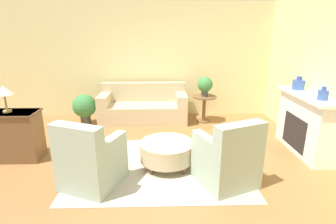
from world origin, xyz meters
TOP-DOWN VIEW (x-y plane):
  - ground_plane at (0.00, 0.00)m, footprint 16.00×16.00m
  - wall_back at (0.00, 2.85)m, footprint 9.58×0.12m
  - rug at (0.00, 0.00)m, footprint 2.73×2.10m
  - couch at (-0.40, 2.30)m, footprint 2.06×0.86m
  - armchair_left at (-0.96, -0.55)m, footprint 0.94×0.95m
  - armchair_right at (0.96, -0.55)m, footprint 0.94×0.95m
  - ottoman_table at (0.12, -0.01)m, footprint 0.86×0.86m
  - side_table at (1.06, 2.18)m, footprint 0.57×0.57m
  - fireplace at (2.59, 0.49)m, footprint 0.44×1.49m
  - dresser at (-2.48, 0.34)m, footprint 0.94×0.48m
  - vase_mantel_near at (2.57, 0.88)m, footprint 0.21×0.21m
  - vase_mantel_far at (2.57, 0.11)m, footprint 0.16×0.16m
  - potted_plant_on_side_table at (1.06, 2.18)m, footprint 0.36×0.36m
  - potted_plant_floor at (-1.74, 2.05)m, footprint 0.54×0.54m
  - table_lamp at (-2.48, 0.34)m, footprint 0.29×0.29m

SIDE VIEW (x-z plane):
  - ground_plane at x=0.00m, z-range 0.00..0.00m
  - rug at x=0.00m, z-range 0.00..0.01m
  - ottoman_table at x=0.12m, z-range 0.07..0.48m
  - couch at x=-0.40m, z-range -0.12..0.77m
  - armchair_left at x=-0.96m, z-range -0.10..0.87m
  - armchair_right at x=0.96m, z-range -0.10..0.87m
  - potted_plant_floor at x=-1.74m, z-range 0.07..0.79m
  - dresser at x=-2.48m, z-range 0.02..0.85m
  - side_table at x=1.06m, z-range 0.12..0.75m
  - fireplace at x=2.59m, z-range 0.03..1.09m
  - potted_plant_on_side_table at x=1.06m, z-range 0.67..1.13m
  - vase_mantel_far at x=2.57m, z-range 1.04..1.26m
  - vase_mantel_near at x=2.57m, z-range 1.04..1.29m
  - table_lamp at x=-2.48m, z-range 0.97..1.40m
  - wall_back at x=0.00m, z-range 0.00..2.80m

